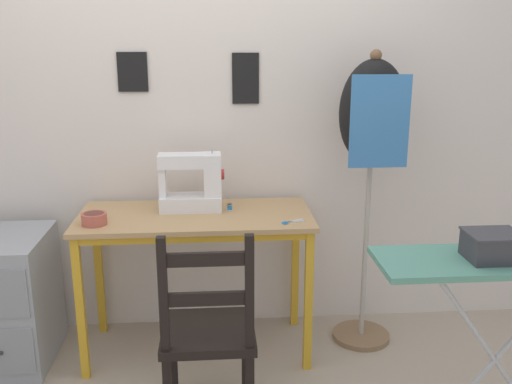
{
  "coord_description": "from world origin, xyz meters",
  "views": [
    {
      "loc": [
        0.11,
        -2.56,
        1.67
      ],
      "look_at": [
        0.32,
        0.25,
        0.9
      ],
      "focal_mm": 40.0,
      "sensor_mm": 36.0,
      "label": 1
    }
  ],
  "objects_px": {
    "sewing_machine": "(194,184)",
    "thread_spool_near_machine": "(230,207)",
    "fabric_bowl": "(94,219)",
    "ironing_board": "(506,270)",
    "scissors": "(290,222)",
    "storage_box": "(493,246)",
    "wooden_chair": "(208,334)",
    "dress_form": "(372,129)",
    "filing_cabinet": "(8,299)"
  },
  "relations": [
    {
      "from": "wooden_chair",
      "to": "storage_box",
      "type": "xyz_separation_m",
      "value": [
        1.08,
        -0.27,
        0.47
      ]
    },
    {
      "from": "scissors",
      "to": "filing_cabinet",
      "type": "distance_m",
      "value": 1.53
    },
    {
      "from": "thread_spool_near_machine",
      "to": "ironing_board",
      "type": "relative_size",
      "value": 0.03
    },
    {
      "from": "sewing_machine",
      "to": "fabric_bowl",
      "type": "xyz_separation_m",
      "value": [
        -0.49,
        -0.21,
        -0.11
      ]
    },
    {
      "from": "filing_cabinet",
      "to": "dress_form",
      "type": "relative_size",
      "value": 0.43
    },
    {
      "from": "filing_cabinet",
      "to": "ironing_board",
      "type": "xyz_separation_m",
      "value": [
        2.2,
        -0.86,
        0.46
      ]
    },
    {
      "from": "sewing_machine",
      "to": "thread_spool_near_machine",
      "type": "bearing_deg",
      "value": -6.96
    },
    {
      "from": "scissors",
      "to": "ironing_board",
      "type": "xyz_separation_m",
      "value": [
        0.74,
        -0.71,
        0.02
      ]
    },
    {
      "from": "wooden_chair",
      "to": "filing_cabinet",
      "type": "xyz_separation_m",
      "value": [
        -1.05,
        0.61,
        -0.09
      ]
    },
    {
      "from": "scissors",
      "to": "ironing_board",
      "type": "height_order",
      "value": "ironing_board"
    },
    {
      "from": "wooden_chair",
      "to": "ironing_board",
      "type": "xyz_separation_m",
      "value": [
        1.15,
        -0.25,
        0.37
      ]
    },
    {
      "from": "filing_cabinet",
      "to": "wooden_chair",
      "type": "bearing_deg",
      "value": -30.04
    },
    {
      "from": "sewing_machine",
      "to": "storage_box",
      "type": "bearing_deg",
      "value": -40.67
    },
    {
      "from": "filing_cabinet",
      "to": "thread_spool_near_machine",
      "type": "bearing_deg",
      "value": 4.32
    },
    {
      "from": "wooden_chair",
      "to": "dress_form",
      "type": "relative_size",
      "value": 0.58
    },
    {
      "from": "scissors",
      "to": "filing_cabinet",
      "type": "xyz_separation_m",
      "value": [
        -1.45,
        0.14,
        -0.44
      ]
    },
    {
      "from": "scissors",
      "to": "dress_form",
      "type": "relative_size",
      "value": 0.08
    },
    {
      "from": "scissors",
      "to": "thread_spool_near_machine",
      "type": "bearing_deg",
      "value": 141.28
    },
    {
      "from": "wooden_chair",
      "to": "thread_spool_near_machine",
      "type": "bearing_deg",
      "value": 80.41
    },
    {
      "from": "scissors",
      "to": "filing_cabinet",
      "type": "height_order",
      "value": "scissors"
    },
    {
      "from": "fabric_bowl",
      "to": "dress_form",
      "type": "bearing_deg",
      "value": 6.92
    },
    {
      "from": "filing_cabinet",
      "to": "ironing_board",
      "type": "relative_size",
      "value": 0.69
    },
    {
      "from": "fabric_bowl",
      "to": "storage_box",
      "type": "bearing_deg",
      "value": -25.34
    },
    {
      "from": "scissors",
      "to": "storage_box",
      "type": "height_order",
      "value": "storage_box"
    },
    {
      "from": "fabric_bowl",
      "to": "ironing_board",
      "type": "height_order",
      "value": "ironing_board"
    },
    {
      "from": "fabric_bowl",
      "to": "scissors",
      "type": "bearing_deg",
      "value": -2.61
    },
    {
      "from": "dress_form",
      "to": "storage_box",
      "type": "height_order",
      "value": "dress_form"
    },
    {
      "from": "scissors",
      "to": "dress_form",
      "type": "height_order",
      "value": "dress_form"
    },
    {
      "from": "filing_cabinet",
      "to": "sewing_machine",
      "type": "bearing_deg",
      "value": 6.42
    },
    {
      "from": "wooden_chair",
      "to": "dress_form",
      "type": "xyz_separation_m",
      "value": [
        0.86,
        0.68,
        0.77
      ]
    },
    {
      "from": "wooden_chair",
      "to": "dress_form",
      "type": "height_order",
      "value": "dress_form"
    },
    {
      "from": "sewing_machine",
      "to": "storage_box",
      "type": "height_order",
      "value": "sewing_machine"
    },
    {
      "from": "sewing_machine",
      "to": "fabric_bowl",
      "type": "relative_size",
      "value": 2.78
    },
    {
      "from": "filing_cabinet",
      "to": "storage_box",
      "type": "bearing_deg",
      "value": -22.31
    },
    {
      "from": "filing_cabinet",
      "to": "storage_box",
      "type": "height_order",
      "value": "storage_box"
    },
    {
      "from": "fabric_bowl",
      "to": "ironing_board",
      "type": "bearing_deg",
      "value": -23.99
    },
    {
      "from": "sewing_machine",
      "to": "thread_spool_near_machine",
      "type": "relative_size",
      "value": 10.07
    },
    {
      "from": "storage_box",
      "to": "thread_spool_near_machine",
      "type": "bearing_deg",
      "value": 134.99
    },
    {
      "from": "sewing_machine",
      "to": "wooden_chair",
      "type": "bearing_deg",
      "value": -84.69
    },
    {
      "from": "scissors",
      "to": "dress_form",
      "type": "distance_m",
      "value": 0.66
    },
    {
      "from": "sewing_machine",
      "to": "scissors",
      "type": "bearing_deg",
      "value": -28.27
    },
    {
      "from": "wooden_chair",
      "to": "scissors",
      "type": "bearing_deg",
      "value": 48.64
    },
    {
      "from": "filing_cabinet",
      "to": "storage_box",
      "type": "distance_m",
      "value": 2.37
    },
    {
      "from": "fabric_bowl",
      "to": "scissors",
      "type": "xyz_separation_m",
      "value": [
        0.96,
        -0.04,
        -0.03
      ]
    },
    {
      "from": "scissors",
      "to": "storage_box",
      "type": "xyz_separation_m",
      "value": [
        0.67,
        -0.73,
        0.13
      ]
    },
    {
      "from": "filing_cabinet",
      "to": "dress_form",
      "type": "bearing_deg",
      "value": 2.14
    },
    {
      "from": "thread_spool_near_machine",
      "to": "filing_cabinet",
      "type": "xyz_separation_m",
      "value": [
        -1.17,
        -0.09,
        -0.45
      ]
    },
    {
      "from": "sewing_machine",
      "to": "fabric_bowl",
      "type": "height_order",
      "value": "sewing_machine"
    },
    {
      "from": "sewing_machine",
      "to": "thread_spool_near_machine",
      "type": "height_order",
      "value": "sewing_machine"
    },
    {
      "from": "fabric_bowl",
      "to": "ironing_board",
      "type": "xyz_separation_m",
      "value": [
        1.7,
        -0.76,
        -0.0
      ]
    }
  ]
}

